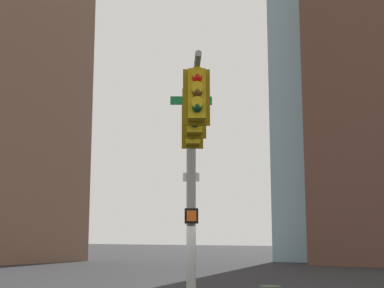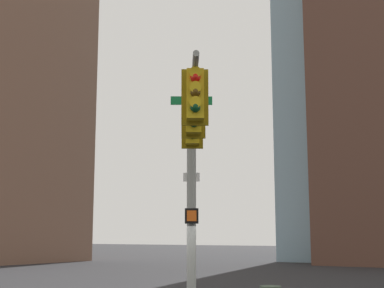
# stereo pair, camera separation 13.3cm
# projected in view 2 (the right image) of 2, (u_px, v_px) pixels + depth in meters

# --- Properties ---
(signal_pole_assembly) EXTENTS (3.54, 4.83, 6.23)m
(signal_pole_assembly) POSITION_uv_depth(u_px,v_px,m) (193.00, 152.00, 13.61)
(signal_pole_assembly) COLOR gray
(signal_pole_assembly) RESTS_ON ground_plane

